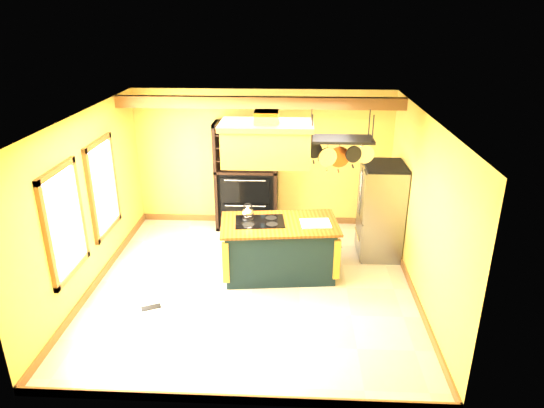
# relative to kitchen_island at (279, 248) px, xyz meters

# --- Properties ---
(floor) EXTENTS (5.00, 5.00, 0.00)m
(floor) POSITION_rel_kitchen_island_xyz_m (-0.40, -0.41, -0.47)
(floor) COLOR beige
(floor) RESTS_ON ground
(ceiling) EXTENTS (5.00, 5.00, 0.00)m
(ceiling) POSITION_rel_kitchen_island_xyz_m (-0.40, -0.41, 2.23)
(ceiling) COLOR white
(ceiling) RESTS_ON wall_back
(wall_back) EXTENTS (5.00, 0.02, 2.70)m
(wall_back) POSITION_rel_kitchen_island_xyz_m (-0.40, 2.09, 0.88)
(wall_back) COLOR gold
(wall_back) RESTS_ON floor
(wall_front) EXTENTS (5.00, 0.02, 2.70)m
(wall_front) POSITION_rel_kitchen_island_xyz_m (-0.40, -2.91, 0.88)
(wall_front) COLOR gold
(wall_front) RESTS_ON floor
(wall_left) EXTENTS (0.02, 5.00, 2.70)m
(wall_left) POSITION_rel_kitchen_island_xyz_m (-2.90, -0.41, 0.88)
(wall_left) COLOR gold
(wall_left) RESTS_ON floor
(wall_right) EXTENTS (0.02, 5.00, 2.70)m
(wall_right) POSITION_rel_kitchen_island_xyz_m (2.10, -0.41, 0.88)
(wall_right) COLOR gold
(wall_right) RESTS_ON floor
(ceiling_beam) EXTENTS (5.00, 0.15, 0.20)m
(ceiling_beam) POSITION_rel_kitchen_island_xyz_m (-0.40, 1.29, 2.12)
(ceiling_beam) COLOR brown
(ceiling_beam) RESTS_ON ceiling
(window_near) EXTENTS (0.06, 1.06, 1.56)m
(window_near) POSITION_rel_kitchen_island_xyz_m (-2.86, -1.21, 0.93)
(window_near) COLOR brown
(window_near) RESTS_ON wall_left
(window_far) EXTENTS (0.06, 1.06, 1.56)m
(window_far) POSITION_rel_kitchen_island_xyz_m (-2.86, 0.19, 0.93)
(window_far) COLOR brown
(window_far) RESTS_ON wall_left
(kitchen_island) EXTENTS (1.97, 1.23, 1.11)m
(kitchen_island) POSITION_rel_kitchen_island_xyz_m (0.00, 0.00, 0.00)
(kitchen_island) COLOR black
(kitchen_island) RESTS_ON floor
(range_hood) EXTENTS (1.38, 0.78, 0.80)m
(range_hood) POSITION_rel_kitchen_island_xyz_m (-0.20, -0.00, 1.77)
(range_hood) COLOR #C27E30
(range_hood) RESTS_ON ceiling
(pot_rack) EXTENTS (1.03, 0.48, 0.87)m
(pot_rack) POSITION_rel_kitchen_island_xyz_m (0.91, 0.01, 1.72)
(pot_rack) COLOR black
(pot_rack) RESTS_ON ceiling
(refrigerator) EXTENTS (0.71, 0.83, 1.63)m
(refrigerator) POSITION_rel_kitchen_island_xyz_m (1.73, 0.79, 0.32)
(refrigerator) COLOR gray
(refrigerator) RESTS_ON floor
(hutch) EXTENTS (1.20, 0.55, 2.12)m
(hutch) POSITION_rel_kitchen_island_xyz_m (-0.71, 1.86, 0.37)
(hutch) COLOR black
(hutch) RESTS_ON floor
(floor_register) EXTENTS (0.30, 0.22, 0.01)m
(floor_register) POSITION_rel_kitchen_island_xyz_m (-1.85, -1.10, -0.46)
(floor_register) COLOR black
(floor_register) RESTS_ON floor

